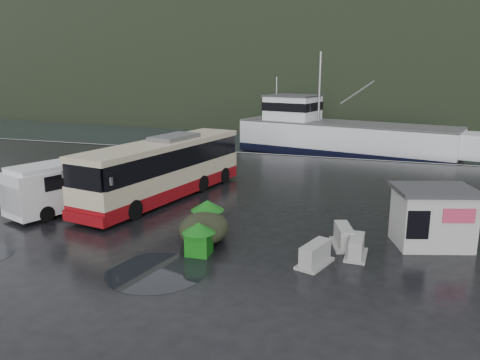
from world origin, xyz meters
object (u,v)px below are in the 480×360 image
(waste_bin_left, at_px, (199,254))
(ticket_kiosk, at_px, (430,245))
(dome_tent, at_px, (204,241))
(jersey_barrier_a, at_px, (315,265))
(coach_bus, at_px, (166,197))
(jersey_barrier_c, at_px, (343,246))
(jersey_barrier_b, at_px, (356,256))
(white_van, at_px, (70,209))
(waste_bin_right, at_px, (208,232))
(fishing_trawler, at_px, (345,142))

(waste_bin_left, xyz_separation_m, ticket_kiosk, (8.85, 3.96, 0.00))
(dome_tent, height_order, jersey_barrier_a, dome_tent)
(coach_bus, distance_m, ticket_kiosk, 14.44)
(jersey_barrier_c, bearing_deg, waste_bin_left, -153.56)
(coach_bus, height_order, jersey_barrier_b, coach_bus)
(white_van, bearing_deg, jersey_barrier_b, 12.75)
(jersey_barrier_a, bearing_deg, jersey_barrier_c, 70.01)
(white_van, bearing_deg, jersey_barrier_a, 6.57)
(waste_bin_left, bearing_deg, jersey_barrier_a, 5.17)
(waste_bin_right, bearing_deg, jersey_barrier_c, 1.22)
(waste_bin_right, bearing_deg, white_van, 173.17)
(waste_bin_left, height_order, jersey_barrier_a, waste_bin_left)
(white_van, height_order, jersey_barrier_a, white_van)
(waste_bin_right, bearing_deg, waste_bin_left, -75.52)
(dome_tent, xyz_separation_m, jersey_barrier_a, (4.95, -1.05, 0.00))
(white_van, distance_m, dome_tent, 8.79)
(white_van, xyz_separation_m, jersey_barrier_c, (14.31, -0.86, 0.00))
(dome_tent, height_order, jersey_barrier_c, dome_tent)
(dome_tent, bearing_deg, fishing_trawler, 84.75)
(coach_bus, height_order, waste_bin_left, coach_bus)
(jersey_barrier_b, xyz_separation_m, jersey_barrier_c, (-0.59, 0.94, 0.00))
(waste_bin_right, height_order, fishing_trawler, fishing_trawler)
(white_van, distance_m, ticket_kiosk, 17.77)
(jersey_barrier_a, bearing_deg, white_van, 166.94)
(jersey_barrier_a, relative_size, jersey_barrier_b, 1.07)
(ticket_kiosk, bearing_deg, waste_bin_right, 171.54)
(dome_tent, xyz_separation_m, ticket_kiosk, (9.23, 2.49, 0.00))
(jersey_barrier_b, height_order, jersey_barrier_c, jersey_barrier_c)
(waste_bin_left, relative_size, dome_tent, 0.45)
(jersey_barrier_b, bearing_deg, waste_bin_right, 173.06)
(jersey_barrier_b, bearing_deg, jersey_barrier_a, -136.77)
(waste_bin_left, relative_size, fishing_trawler, 0.05)
(jersey_barrier_a, bearing_deg, waste_bin_left, -174.83)
(jersey_barrier_c, relative_size, fishing_trawler, 0.07)
(jersey_barrier_a, distance_m, jersey_barrier_c, 2.41)
(waste_bin_right, distance_m, fishing_trawler, 29.68)
(coach_bus, relative_size, dome_tent, 4.16)
(fishing_trawler, bearing_deg, dome_tent, -81.48)
(dome_tent, xyz_separation_m, jersey_barrier_b, (6.37, 0.28, 0.00))
(coach_bus, relative_size, jersey_barrier_b, 7.69)
(waste_bin_left, relative_size, waste_bin_right, 0.89)
(dome_tent, distance_m, jersey_barrier_b, 6.38)
(jersey_barrier_a, relative_size, jersey_barrier_c, 0.97)
(white_van, xyz_separation_m, jersey_barrier_b, (14.90, -1.80, 0.00))
(waste_bin_left, height_order, waste_bin_right, waste_bin_right)
(fishing_trawler, bearing_deg, waste_bin_right, -82.19)
(dome_tent, relative_size, fishing_trawler, 0.12)
(fishing_trawler, bearing_deg, coach_bus, -93.34)
(fishing_trawler, bearing_deg, jersey_barrier_a, -72.36)
(white_van, height_order, waste_bin_right, white_van)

